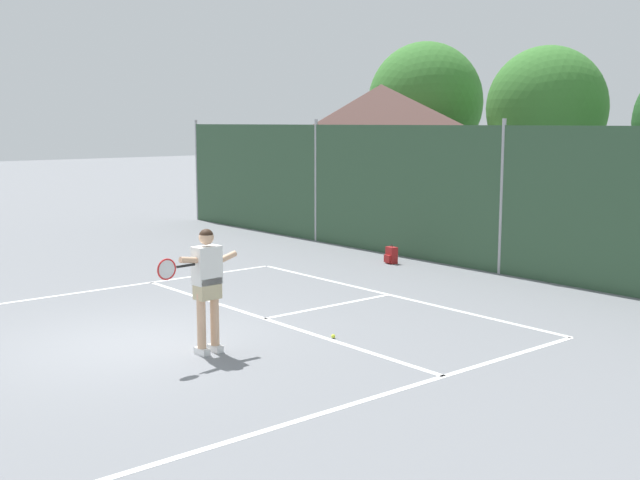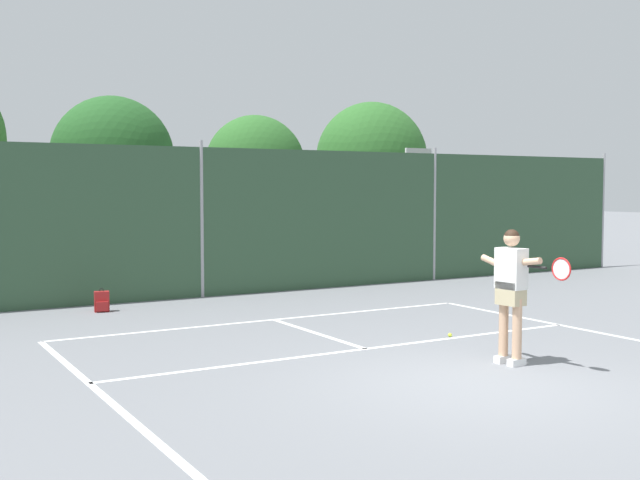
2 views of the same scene
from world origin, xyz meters
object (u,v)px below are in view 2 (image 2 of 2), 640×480
tennis_player (512,284)px  tennis_ball (450,335)px  basketball_hoop (417,192)px  backpack_red (102,302)px

tennis_player → tennis_ball: 2.30m
basketball_hoop → tennis_ball: basketball_hoop is taller
basketball_hoop → tennis_ball: bearing=-124.3°
basketball_hoop → tennis_ball: (-5.67, -8.30, -2.28)m
tennis_player → backpack_red: bearing=116.1°
basketball_hoop → backpack_red: (-9.85, -2.85, -2.12)m
basketball_hoop → tennis_ball: 10.31m
tennis_ball → backpack_red: size_ratio=0.14×
tennis_player → backpack_red: tennis_player is taller
backpack_red → tennis_ball: bearing=-52.5°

